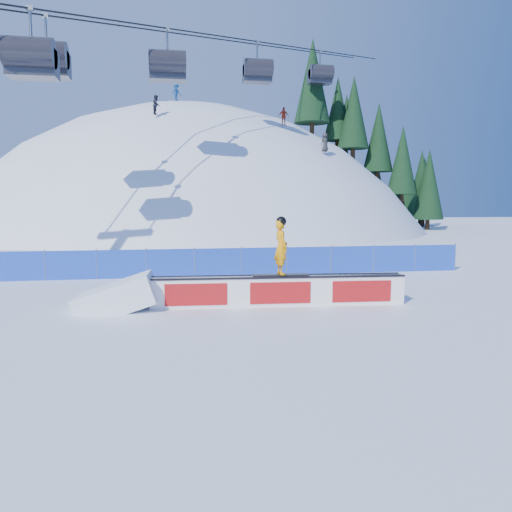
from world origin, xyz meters
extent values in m
plane|color=white|center=(0.00, 0.00, 0.00)|extent=(160.00, 160.00, 0.00)
sphere|color=white|center=(0.00, 42.00, -18.00)|extent=(64.00, 64.00, 64.00)
cylinder|color=#2F1F12|center=(15.07, 39.69, 10.73)|extent=(0.50, 0.50, 1.40)
cone|color=black|center=(15.07, 39.69, 15.42)|extent=(3.59, 3.59, 8.16)
cylinder|color=#2F1F12|center=(15.03, 38.72, 10.66)|extent=(0.50, 0.50, 1.40)
cone|color=black|center=(15.03, 38.72, 14.68)|extent=(3.01, 3.01, 6.84)
cylinder|color=#2F1F12|center=(16.26, 43.14, 10.14)|extent=(0.50, 0.50, 1.40)
cone|color=black|center=(16.26, 43.14, 15.70)|extent=(4.37, 4.37, 9.92)
cylinder|color=#2F1F12|center=(18.17, 38.03, 8.64)|extent=(0.50, 0.50, 1.40)
cone|color=black|center=(18.17, 38.03, 13.08)|extent=(3.38, 3.38, 7.68)
cylinder|color=#2F1F12|center=(22.24, 36.61, 4.97)|extent=(0.50, 0.50, 1.40)
cone|color=black|center=(22.24, 36.61, 9.95)|extent=(3.85, 3.85, 8.75)
cylinder|color=#2F1F12|center=(21.95, 41.09, 5.87)|extent=(0.50, 0.50, 1.40)
cone|color=black|center=(21.95, 41.09, 10.24)|extent=(3.32, 3.32, 7.54)
cylinder|color=#2F1F12|center=(23.66, 38.66, 3.88)|extent=(0.50, 0.50, 1.40)
cone|color=black|center=(23.66, 38.66, 8.19)|extent=(3.27, 3.27, 7.43)
cylinder|color=#2F1F12|center=(27.23, 45.95, 0.60)|extent=(0.50, 0.50, 1.40)
cone|color=black|center=(27.23, 45.95, 5.03)|extent=(3.37, 3.37, 7.66)
cylinder|color=#2F1F12|center=(28.94, 41.86, 0.60)|extent=(0.50, 0.50, 1.40)
cone|color=black|center=(28.94, 41.86, 5.09)|extent=(3.42, 3.42, 7.78)
cylinder|color=#2F1F12|center=(28.80, 45.36, 0.60)|extent=(0.50, 0.50, 1.40)
cone|color=black|center=(28.80, 45.36, 4.45)|extent=(2.86, 2.86, 6.51)
cylinder|color=#2F1F12|center=(32.33, 40.79, 0.60)|extent=(0.50, 0.50, 1.40)
cone|color=black|center=(32.33, 40.79, 4.23)|extent=(2.67, 2.67, 6.06)
cylinder|color=#2F1F12|center=(32.96, 37.09, 0.60)|extent=(0.50, 0.50, 1.40)
cone|color=black|center=(32.96, 37.09, 4.82)|extent=(3.19, 3.19, 7.24)
cube|color=#1C42B8|center=(0.00, 4.50, 0.60)|extent=(22.00, 0.03, 1.20)
cylinder|color=#44527A|center=(-7.00, 4.50, 0.65)|extent=(0.05, 0.05, 1.30)
cylinder|color=#44527A|center=(-5.00, 4.50, 0.65)|extent=(0.05, 0.05, 1.30)
cylinder|color=#44527A|center=(-3.00, 4.50, 0.65)|extent=(0.05, 0.05, 1.30)
cylinder|color=#44527A|center=(-1.00, 4.50, 0.65)|extent=(0.05, 0.05, 1.30)
cylinder|color=#44527A|center=(1.00, 4.50, 0.65)|extent=(0.05, 0.05, 1.30)
cylinder|color=#44527A|center=(3.00, 4.50, 0.65)|extent=(0.05, 0.05, 1.30)
cylinder|color=#44527A|center=(5.00, 4.50, 0.65)|extent=(0.05, 0.05, 1.30)
cylinder|color=#44527A|center=(7.00, 4.50, 0.65)|extent=(0.05, 0.05, 1.30)
cylinder|color=#44527A|center=(9.00, 4.50, 0.65)|extent=(0.05, 0.05, 1.30)
cylinder|color=#44527A|center=(11.00, 4.50, 0.65)|extent=(0.05, 0.05, 1.30)
cylinder|color=#232228|center=(-8.75, 10.55, 10.52)|extent=(2.40, 1.50, 1.50)
cylinder|color=#232228|center=(-2.00, 17.93, 12.36)|extent=(2.40, 1.50, 1.50)
cylinder|color=#232228|center=(5.50, 26.13, 14.40)|extent=(2.40, 1.50, 1.50)
cylinder|color=#232228|center=(13.75, 35.15, 16.64)|extent=(2.40, 1.50, 1.50)
cube|color=white|center=(1.26, -1.89, 0.44)|extent=(7.77, 0.94, 0.87)
cube|color=#9294A0|center=(1.26, -1.89, 0.89)|extent=(7.69, 0.96, 0.04)
cube|color=black|center=(1.25, -2.15, 0.90)|extent=(7.74, 0.49, 0.06)
cube|color=black|center=(1.28, -1.64, 0.90)|extent=(7.74, 0.49, 0.06)
cube|color=red|center=(1.25, -2.15, 0.44)|extent=(7.35, 0.45, 0.65)
cube|color=red|center=(1.28, -1.64, 0.44)|extent=(7.35, 0.45, 0.65)
cube|color=black|center=(1.31, -1.90, 0.95)|extent=(1.73, 0.41, 0.03)
imported|color=orange|center=(1.31, -1.90, 1.79)|extent=(0.49, 0.66, 1.66)
sphere|color=black|center=(1.31, -1.90, 2.57)|extent=(0.31, 0.31, 0.31)
imported|color=black|center=(-3.02, 27.97, 11.43)|extent=(0.79, 0.92, 1.65)
imported|color=#B33419|center=(8.49, 29.57, 11.07)|extent=(0.99, 0.47, 1.65)
imported|color=navy|center=(-1.20, 35.56, 14.15)|extent=(1.22, 1.12, 1.65)
imported|color=#272727|center=(11.62, 26.76, 8.45)|extent=(0.96, 0.85, 1.65)
camera|label=1|loc=(-1.95, -16.58, 3.14)|focal=35.00mm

